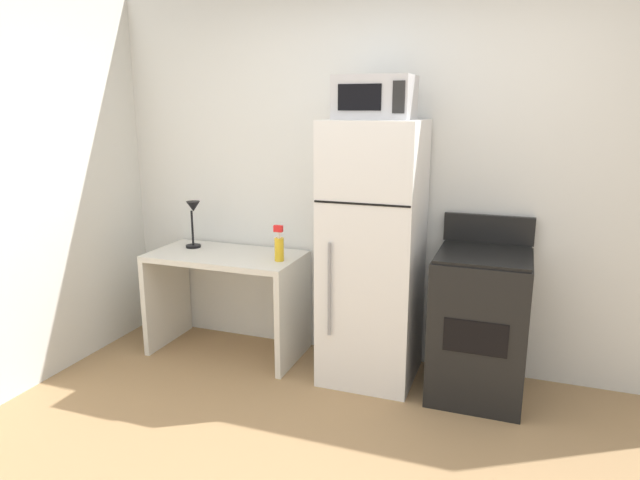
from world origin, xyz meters
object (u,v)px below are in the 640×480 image
object	(u,v)px
oven_range	(479,323)
desk_lamp	(193,216)
spray_bottle	(279,247)
microwave	(375,98)
refrigerator	(373,254)
desk	(227,285)

from	to	relation	value
oven_range	desk_lamp	bearing A→B (deg)	177.86
spray_bottle	microwave	world-z (taller)	microwave
spray_bottle	refrigerator	bearing A→B (deg)	3.24
microwave	oven_range	xyz separation A→B (m)	(0.69, 0.02, -1.36)
refrigerator	oven_range	bearing A→B (deg)	-0.50
refrigerator	microwave	distance (m)	0.98
desk_lamp	spray_bottle	distance (m)	0.76
microwave	refrigerator	bearing A→B (deg)	90.33
microwave	desk_lamp	bearing A→B (deg)	176.16
spray_bottle	microwave	distance (m)	1.17
desk_lamp	refrigerator	xyz separation A→B (m)	(1.38, -0.07, -0.14)
desk	microwave	bearing A→B (deg)	-1.42
spray_bottle	oven_range	size ratio (longest dim) A/B	0.23
desk	refrigerator	world-z (taller)	refrigerator
oven_range	microwave	bearing A→B (deg)	-178.75
spray_bottle	desk_lamp	bearing A→B (deg)	171.65
spray_bottle	microwave	size ratio (longest dim) A/B	0.54
desk	desk_lamp	size ratio (longest dim) A/B	3.08
refrigerator	desk_lamp	bearing A→B (deg)	177.03
desk_lamp	spray_bottle	world-z (taller)	desk_lamp
desk	oven_range	world-z (taller)	oven_range
refrigerator	desk	bearing A→B (deg)	179.70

